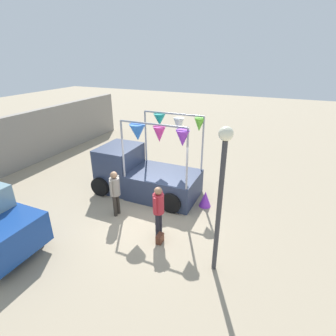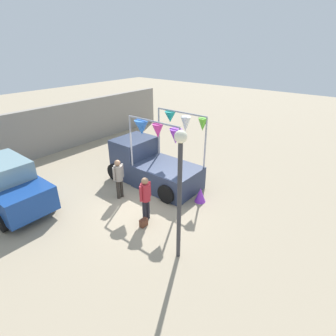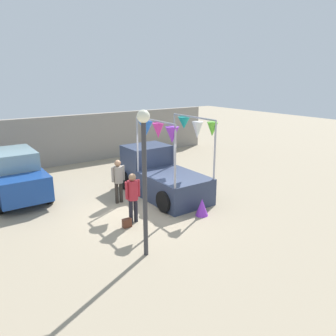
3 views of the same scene
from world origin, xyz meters
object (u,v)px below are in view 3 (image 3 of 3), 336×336
at_px(person_customer, 133,193).
at_px(parked_car, 15,175).
at_px(vendor_truck, 160,172).
at_px(person_vendor, 118,177).
at_px(street_lamp, 144,164).
at_px(handbag, 127,223).
at_px(folded_kite_bundle_violet, 202,207).

bearing_deg(person_customer, parked_car, 119.80).
distance_m(vendor_truck, person_vendor, 1.86).
bearing_deg(parked_car, street_lamp, -73.73).
bearing_deg(handbag, vendor_truck, 38.22).
distance_m(vendor_truck, handbag, 3.39).
bearing_deg(street_lamp, parked_car, 106.27).
distance_m(street_lamp, folded_kite_bundle_violet, 3.80).
bearing_deg(parked_car, vendor_truck, -29.14).
distance_m(vendor_truck, street_lamp, 5.09).
distance_m(vendor_truck, parked_car, 5.57).
relative_size(handbag, street_lamp, 0.07).
relative_size(vendor_truck, handbag, 14.63).
bearing_deg(person_customer, vendor_truck, 39.39).
xyz_separation_m(handbag, street_lamp, (-0.36, -1.75, 2.38)).
distance_m(handbag, street_lamp, 2.97).
xyz_separation_m(parked_car, street_lamp, (1.90, -6.51, 1.57)).
distance_m(parked_car, person_vendor, 4.07).
relative_size(vendor_truck, folded_kite_bundle_violet, 6.83).
distance_m(handbag, folded_kite_bundle_violet, 2.62).
bearing_deg(street_lamp, handbag, 78.34).
height_order(vendor_truck, person_customer, vendor_truck).
bearing_deg(folded_kite_bundle_violet, person_customer, 158.37).
xyz_separation_m(parked_car, person_customer, (2.61, -4.56, 0.06)).
relative_size(person_customer, folded_kite_bundle_violet, 2.76).
bearing_deg(vendor_truck, street_lamp, -127.96).
xyz_separation_m(vendor_truck, street_lamp, (-2.96, -3.80, 1.64)).
distance_m(person_vendor, folded_kite_bundle_violet, 3.29).
bearing_deg(handbag, parked_car, 115.41).
distance_m(person_customer, street_lamp, 2.57).
bearing_deg(street_lamp, vendor_truck, 52.04).
height_order(person_customer, handbag, person_customer).
xyz_separation_m(person_vendor, handbag, (-0.75, -2.02, -0.86)).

